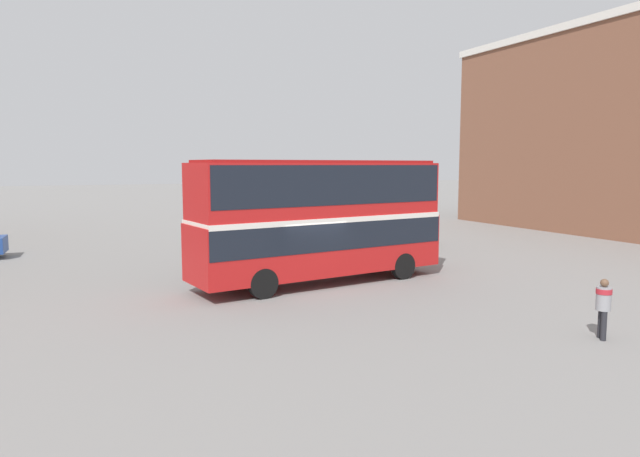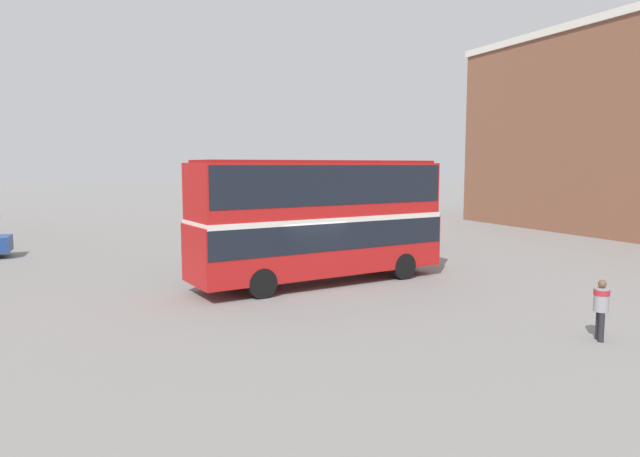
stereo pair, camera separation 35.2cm
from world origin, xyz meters
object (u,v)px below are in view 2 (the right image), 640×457
Objects in this scene: double_decker_bus at (320,213)px; parked_car_side_street at (299,226)px; parked_car_kerb_far at (397,232)px; pedestrian_foreground at (601,304)px.

double_decker_bus reaches higher than parked_car_side_street.
double_decker_bus reaches higher than parked_car_kerb_far.
parked_car_side_street is (0.48, 22.79, -0.25)m from pedestrian_foreground.
double_decker_bus is 14.06m from parked_car_side_street.
pedestrian_foreground is 22.79m from parked_car_side_street.
double_decker_bus is at bearing 86.78° from parked_car_side_street.
double_decker_bus is at bearing -35.14° from pedestrian_foreground.
parked_car_side_street is at bearing 63.84° from double_decker_bus.
double_decker_bus is 10.89m from parked_car_kerb_far.
parked_car_side_street is (-3.55, 5.91, -0.07)m from parked_car_kerb_far.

